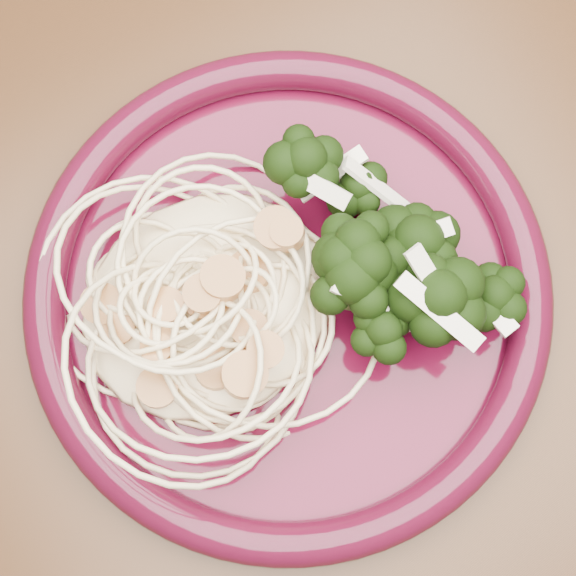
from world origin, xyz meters
The scene contains 6 objects.
dining_table centered at (0.00, 0.00, 0.65)m, with size 1.20×0.80×0.75m.
dinner_plate centered at (-0.11, 0.04, 0.76)m, with size 0.43×0.43×0.03m.
spaghetti_pile centered at (-0.16, 0.05, 0.78)m, with size 0.16×0.14×0.04m, color #F8E5B3.
scallop_cluster centered at (-0.16, 0.05, 0.82)m, with size 0.13×0.13×0.04m, color #CB8A49, non-canonical shape.
broccoli_pile centered at (-0.05, 0.01, 0.79)m, with size 0.10×0.17×0.06m, color black.
onion_garnish centered at (-0.05, 0.01, 0.82)m, with size 0.07×0.11×0.06m, color white, non-canonical shape.
Camera 1 is at (-0.17, -0.07, 1.25)m, focal length 50.00 mm.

